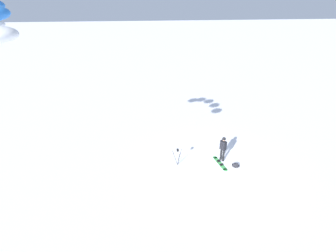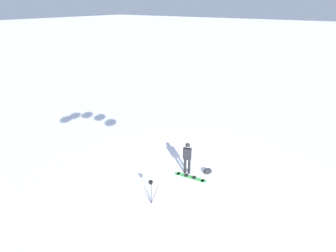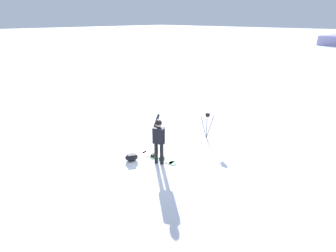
% 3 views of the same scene
% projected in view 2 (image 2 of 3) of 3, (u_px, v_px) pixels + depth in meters
% --- Properties ---
extents(ground_plane, '(300.00, 300.00, 0.00)m').
position_uv_depth(ground_plane, '(185.00, 182.00, 14.77)').
color(ground_plane, white).
extents(snowboarder, '(0.63, 0.67, 1.82)m').
position_uv_depth(snowboarder, '(187.00, 155.00, 15.07)').
color(snowboarder, black).
rests_on(snowboarder, ground_plane).
extents(snowboard, '(0.48, 1.80, 0.10)m').
position_uv_depth(snowboard, '(190.00, 177.00, 15.12)').
color(snowboard, '#3F994C').
rests_on(snowboard, ground_plane).
extents(gear_bag_large, '(0.59, 0.54, 0.28)m').
position_uv_depth(gear_bag_large, '(208.00, 171.00, 15.41)').
color(gear_bag_large, black).
rests_on(gear_bag_large, ground_plane).
extents(camera_tripod, '(0.64, 0.54, 1.22)m').
position_uv_depth(camera_tripod, '(151.00, 187.00, 12.83)').
color(camera_tripod, '#262628').
rests_on(camera_tripod, ground_plane).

